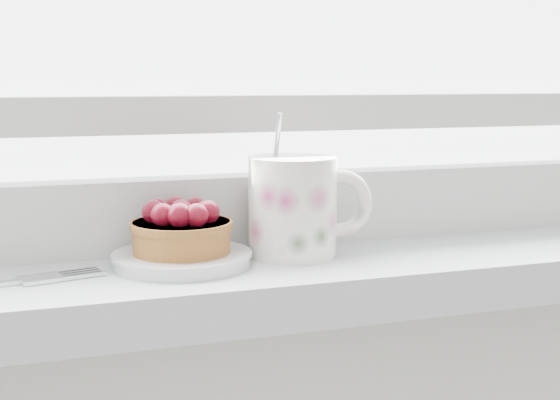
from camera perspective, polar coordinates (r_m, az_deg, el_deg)
name	(u,v)px	position (r m, az deg, el deg)	size (l,w,h in m)	color
saucer	(182,259)	(0.70, -7.17, -4.30)	(0.12, 0.12, 0.01)	silver
raspberry_tart	(181,229)	(0.69, -7.23, -2.11)	(0.09, 0.09, 0.05)	brown
floral_mug	(296,204)	(0.72, 1.17, -0.33)	(0.12, 0.09, 0.13)	white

